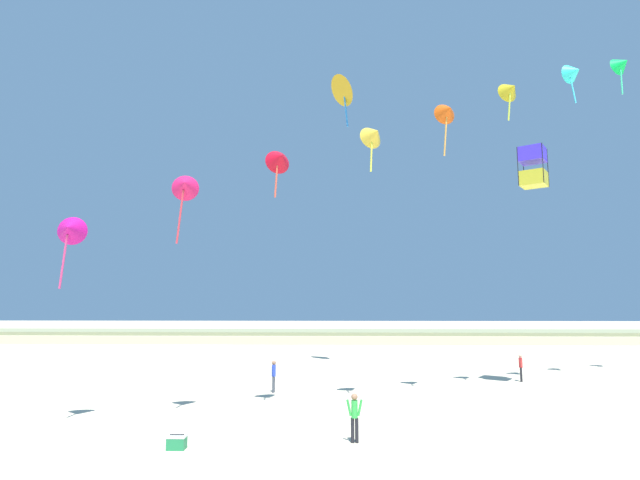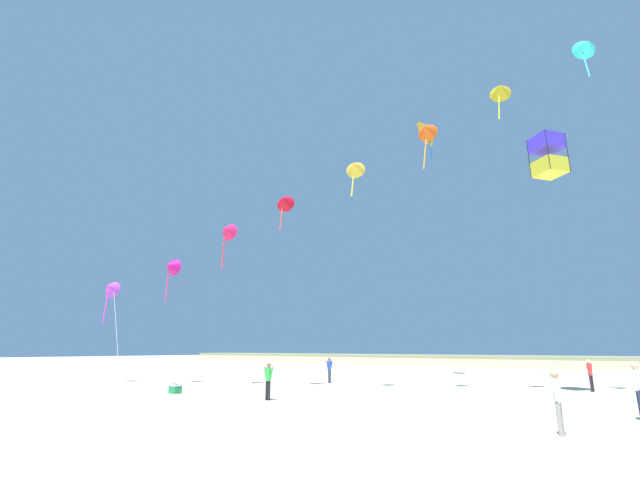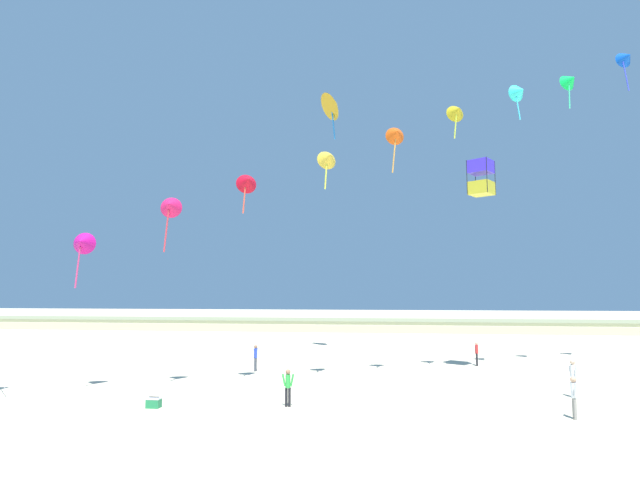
% 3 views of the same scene
% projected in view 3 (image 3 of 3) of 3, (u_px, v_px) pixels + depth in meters
% --- Properties ---
extents(ground_plane, '(240.00, 240.00, 0.00)m').
position_uv_depth(ground_plane, '(255.00, 434.00, 17.27)').
color(ground_plane, beige).
extents(dune_ridge, '(120.00, 9.72, 1.33)m').
position_uv_depth(dune_ridge, '(349.00, 325.00, 64.50)').
color(dune_ridge, beige).
rests_on(dune_ridge, ground).
extents(person_near_left, '(0.23, 0.56, 1.60)m').
position_uv_depth(person_near_left, '(477.00, 352.00, 33.17)').
color(person_near_left, black).
rests_on(person_near_left, ground).
extents(person_near_right, '(0.55, 0.21, 1.57)m').
position_uv_depth(person_near_right, '(288.00, 385.00, 21.41)').
color(person_near_right, black).
rests_on(person_near_right, ground).
extents(person_mid_center, '(0.22, 0.56, 1.61)m').
position_uv_depth(person_mid_center, '(574.00, 395.00, 19.29)').
color(person_mid_center, gray).
rests_on(person_mid_center, ground).
extents(person_far_left, '(0.22, 0.56, 1.61)m').
position_uv_depth(person_far_left, '(256.00, 356.00, 30.96)').
color(person_far_left, '#474C56').
rests_on(person_far_left, ground).
extents(person_far_right, '(0.27, 0.61, 1.75)m').
position_uv_depth(person_far_right, '(573.00, 376.00, 23.20)').
color(person_far_right, '#282D4C').
rests_on(person_far_right, ground).
extents(kite_banner_string, '(36.66, 14.39, 21.13)m').
position_uv_depth(kite_banner_string, '(360.00, 146.00, 28.38)').
color(kite_banner_string, '#B03ED4').
extents(large_kite_low_lead, '(2.81, 3.01, 4.17)m').
position_uv_depth(large_kite_low_lead, '(333.00, 105.00, 41.32)').
color(large_kite_low_lead, gold).
extents(large_kite_mid_trail, '(1.81, 1.81, 2.18)m').
position_uv_depth(large_kite_mid_trail, '(481.00, 178.00, 31.06)').
color(large_kite_mid_trail, gold).
extents(beach_cooler, '(0.58, 0.41, 0.46)m').
position_uv_depth(beach_cooler, '(154.00, 403.00, 21.14)').
color(beach_cooler, '#23844C').
rests_on(beach_cooler, ground).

